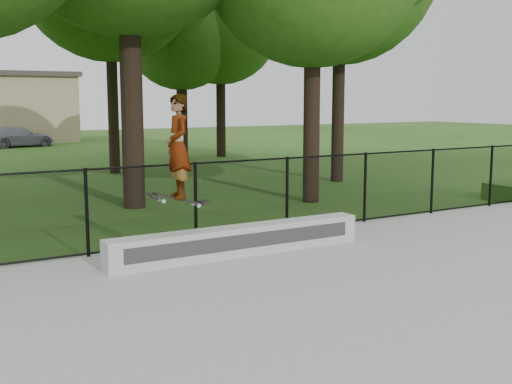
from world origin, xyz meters
TOP-DOWN VIEW (x-y plane):
  - grind_ledge at (-1.76, 4.70)m, footprint 4.69×0.40m
  - car_c at (-0.05, 32.99)m, footprint 3.82×2.33m
  - skater_airborne at (-2.88, 4.66)m, footprint 0.82×0.63m
  - chainlink_fence at (0.00, 5.90)m, footprint 16.06×0.06m

SIDE VIEW (x-z plane):
  - grind_ledge at x=-1.76m, z-range 0.06..0.55m
  - car_c at x=-0.05m, z-range 0.00..1.12m
  - chainlink_fence at x=0.00m, z-range 0.06..1.56m
  - skater_airborne at x=-2.88m, z-range 1.00..2.83m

